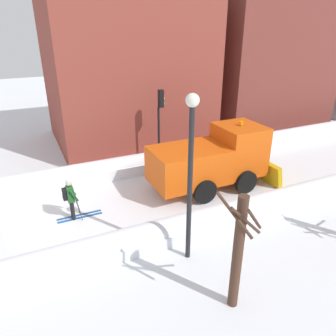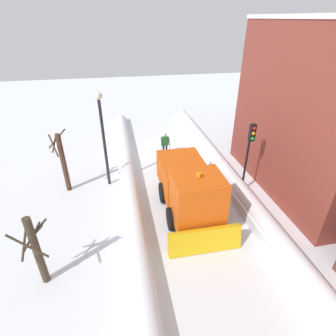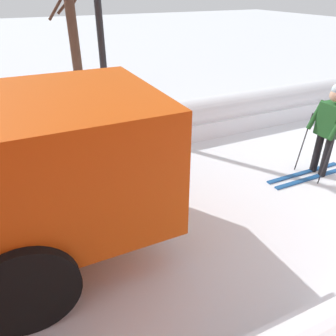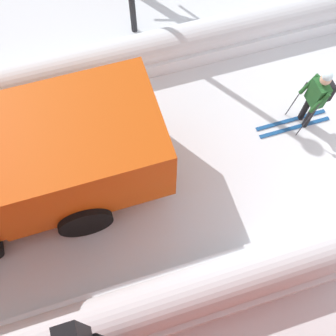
{
  "view_description": "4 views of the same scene",
  "coord_description": "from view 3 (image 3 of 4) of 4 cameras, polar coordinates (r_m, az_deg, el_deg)",
  "views": [
    {
      "loc": [
        11.83,
        -0.87,
        7.3
      ],
      "look_at": [
        0.5,
        4.42,
        1.63
      ],
      "focal_mm": 34.57,
      "sensor_mm": 36.0,
      "label": 1
    },
    {
      "loc": [
        3.29,
        17.49,
        8.83
      ],
      "look_at": [
        0.59,
        3.94,
        0.96
      ],
      "focal_mm": 28.33,
      "sensor_mm": 36.0,
      "label": 2
    },
    {
      "loc": [
        -3.81,
        5.53,
        3.32
      ],
      "look_at": [
        0.03,
        3.71,
        0.95
      ],
      "focal_mm": 35.32,
      "sensor_mm": 36.0,
      "label": 3
    },
    {
      "loc": [
        -3.9,
        4.99,
        8.14
      ],
      "look_at": [
        -0.88,
        4.05,
        1.59
      ],
      "focal_mm": 42.43,
      "sensor_mm": 36.0,
      "label": 4
    }
  ],
  "objects": [
    {
      "name": "skier",
      "position": [
        6.89,
        26.02,
        6.45
      ],
      "size": [
        0.62,
        1.8,
        1.81
      ],
      "color": "black",
      "rests_on": "ground"
    },
    {
      "name": "bare_tree_near",
      "position": [
        10.57,
        -15.84,
        20.15
      ],
      "size": [
        0.99,
        1.2,
        3.59
      ],
      "color": "#472E22",
      "rests_on": "ground"
    }
  ]
}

